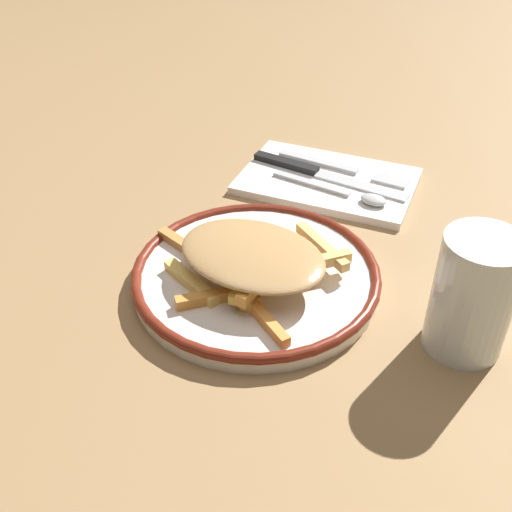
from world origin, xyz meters
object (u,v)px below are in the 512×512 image
(knife, at_px, (314,172))
(water_glass, at_px, (473,295))
(fries_heap, at_px, (254,259))
(napkin, at_px, (327,181))
(plate, at_px, (256,276))
(fork, at_px, (342,168))
(spoon, at_px, (348,193))

(knife, height_order, water_glass, water_glass)
(fries_heap, relative_size, knife, 1.00)
(napkin, bearing_deg, plate, -3.69)
(fork, height_order, knife, knife)
(napkin, xyz_separation_m, fork, (-0.03, 0.01, 0.01))
(plate, xyz_separation_m, knife, (-0.22, -0.00, 0.00))
(water_glass, bearing_deg, plate, -93.91)
(napkin, height_order, spoon, spoon)
(napkin, bearing_deg, water_glass, 38.98)
(napkin, height_order, knife, knife)
(fries_heap, bearing_deg, napkin, 176.73)
(plate, height_order, spoon, same)
(plate, relative_size, fork, 1.41)
(napkin, height_order, water_glass, water_glass)
(water_glass, bearing_deg, napkin, -141.02)
(plate, bearing_deg, knife, -178.85)
(fries_heap, bearing_deg, fork, 174.36)
(plate, distance_m, fork, 0.25)
(spoon, distance_m, water_glass, 0.26)
(fries_heap, height_order, spoon, fries_heap)
(knife, xyz_separation_m, spoon, (0.04, 0.05, 0.00))
(fork, height_order, spoon, spoon)
(plate, distance_m, spoon, 0.19)
(fries_heap, height_order, knife, fries_heap)
(knife, relative_size, water_glass, 1.84)
(fries_heap, height_order, water_glass, water_glass)
(fries_heap, height_order, fork, fries_heap)
(plate, xyz_separation_m, napkin, (-0.22, 0.01, -0.01))
(napkin, relative_size, fork, 1.22)
(fork, bearing_deg, knife, -53.29)
(plate, relative_size, knife, 1.19)
(fork, xyz_separation_m, water_glass, (0.26, 0.18, 0.04))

